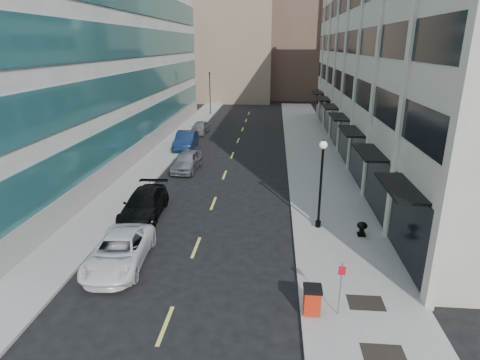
% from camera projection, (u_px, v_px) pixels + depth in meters
% --- Properties ---
extents(sidewalk_right, '(5.00, 80.00, 0.15)m').
position_uv_depth(sidewalk_right, '(320.00, 177.00, 31.12)').
color(sidewalk_right, gray).
rests_on(sidewalk_right, ground).
extents(sidewalk_left, '(3.00, 80.00, 0.15)m').
position_uv_depth(sidewalk_left, '(144.00, 172.00, 32.25)').
color(sidewalk_left, gray).
rests_on(sidewalk_left, ground).
extents(building_right, '(15.30, 46.50, 18.25)m').
position_uv_depth(building_right, '(431.00, 54.00, 34.09)').
color(building_right, '#BEB8A1').
rests_on(building_right, ground).
extents(building_left, '(16.14, 46.00, 20.00)m').
position_uv_depth(building_left, '(59.00, 42.00, 36.43)').
color(building_left, white).
rests_on(building_left, ground).
extents(skyline_tan_near, '(14.00, 18.00, 28.00)m').
position_uv_depth(skyline_tan_near, '(234.00, 20.00, 72.86)').
color(skyline_tan_near, '#826855').
rests_on(skyline_tan_near, ground).
extents(skyline_brown, '(12.00, 16.00, 34.00)m').
position_uv_depth(skyline_brown, '(300.00, 4.00, 74.70)').
color(skyline_brown, brown).
rests_on(skyline_brown, ground).
extents(skyline_tan_far, '(12.00, 14.00, 22.00)m').
position_uv_depth(skyline_tan_far, '(191.00, 38.00, 84.06)').
color(skyline_tan_far, '#826855').
rests_on(skyline_tan_far, ground).
extents(skyline_stone, '(10.00, 14.00, 20.00)m').
position_uv_depth(skyline_stone, '(357.00, 43.00, 70.48)').
color(skyline_stone, '#BEB8A1').
rests_on(skyline_stone, ground).
extents(grate_mid, '(1.40, 1.00, 0.01)m').
position_uv_depth(grate_mid, '(384.00, 355.00, 13.16)').
color(grate_mid, black).
rests_on(grate_mid, sidewalk_right).
extents(grate_far, '(1.40, 1.00, 0.01)m').
position_uv_depth(grate_far, '(366.00, 303.00, 15.80)').
color(grate_far, black).
rests_on(grate_far, sidewalk_right).
extents(road_centerline, '(0.15, 68.20, 0.01)m').
position_uv_depth(road_centerline, '(220.00, 188.00, 28.92)').
color(road_centerline, '#D8CC4C').
rests_on(road_centerline, ground).
extents(traffic_signal, '(0.66, 0.66, 6.98)m').
position_uv_depth(traffic_signal, '(210.00, 75.00, 56.77)').
color(traffic_signal, black).
rests_on(traffic_signal, ground).
extents(car_white_van, '(2.71, 5.34, 1.45)m').
position_uv_depth(car_white_van, '(119.00, 251.00, 18.57)').
color(car_white_van, silver).
rests_on(car_white_van, ground).
extents(car_black_pickup, '(2.41, 5.43, 1.55)m').
position_uv_depth(car_black_pickup, '(144.00, 204.00, 23.90)').
color(car_black_pickup, black).
rests_on(car_black_pickup, ground).
extents(car_silver_sedan, '(2.12, 4.73, 1.58)m').
position_uv_depth(car_silver_sedan, '(187.00, 161.00, 32.70)').
color(car_silver_sedan, gray).
rests_on(car_silver_sedan, ground).
extents(car_blue_sedan, '(1.99, 5.21, 1.69)m').
position_uv_depth(car_blue_sedan, '(186.00, 140.00, 39.41)').
color(car_blue_sedan, '#112242').
rests_on(car_blue_sedan, ground).
extents(car_grey_sedan, '(1.93, 4.31, 1.44)m').
position_uv_depth(car_grey_sedan, '(200.00, 128.00, 46.05)').
color(car_grey_sedan, gray).
rests_on(car_grey_sedan, ground).
extents(trash_bin, '(0.70, 0.78, 1.12)m').
position_uv_depth(trash_bin, '(312.00, 299.00, 15.03)').
color(trash_bin, red).
rests_on(trash_bin, sidewalk_right).
extents(lamppost, '(0.42, 0.42, 5.02)m').
position_uv_depth(lamppost, '(321.00, 177.00, 21.46)').
color(lamppost, black).
rests_on(lamppost, sidewalk_right).
extents(sign_post, '(0.26, 0.06, 2.22)m').
position_uv_depth(sign_post, '(341.00, 281.00, 14.68)').
color(sign_post, slate).
rests_on(sign_post, sidewalk_right).
extents(urn_planter, '(0.55, 0.55, 0.77)m').
position_uv_depth(urn_planter, '(362.00, 227.00, 21.23)').
color(urn_planter, black).
rests_on(urn_planter, sidewalk_right).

